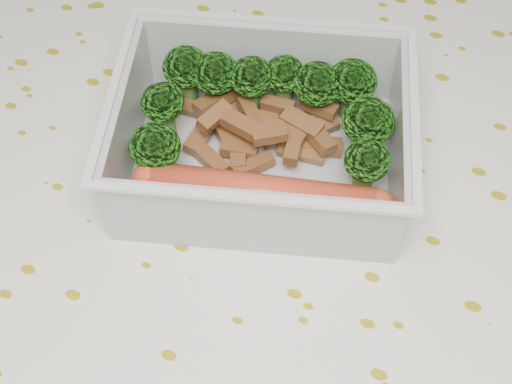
% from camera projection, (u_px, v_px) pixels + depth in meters
% --- Properties ---
extents(dining_table, '(1.40, 0.90, 0.75)m').
position_uv_depth(dining_table, '(248.00, 290.00, 0.50)').
color(dining_table, brown).
rests_on(dining_table, ground).
extents(tablecloth, '(1.46, 0.96, 0.19)m').
position_uv_depth(tablecloth, '(248.00, 255.00, 0.46)').
color(tablecloth, white).
rests_on(tablecloth, dining_table).
extents(lunch_container, '(0.21, 0.18, 0.06)m').
position_uv_depth(lunch_container, '(262.00, 144.00, 0.44)').
color(lunch_container, silver).
rests_on(lunch_container, tablecloth).
extents(broccoli_florets, '(0.16, 0.12, 0.04)m').
position_uv_depth(broccoli_florets, '(268.00, 101.00, 0.44)').
color(broccoli_florets, '#608C3F').
rests_on(broccoli_florets, lunch_container).
extents(meat_pile, '(0.11, 0.07, 0.03)m').
position_uv_depth(meat_pile, '(262.00, 130.00, 0.45)').
color(meat_pile, brown).
rests_on(meat_pile, lunch_container).
extents(sausage, '(0.15, 0.05, 0.02)m').
position_uv_depth(sausage, '(262.00, 194.00, 0.42)').
color(sausage, '#C14024').
rests_on(sausage, lunch_container).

